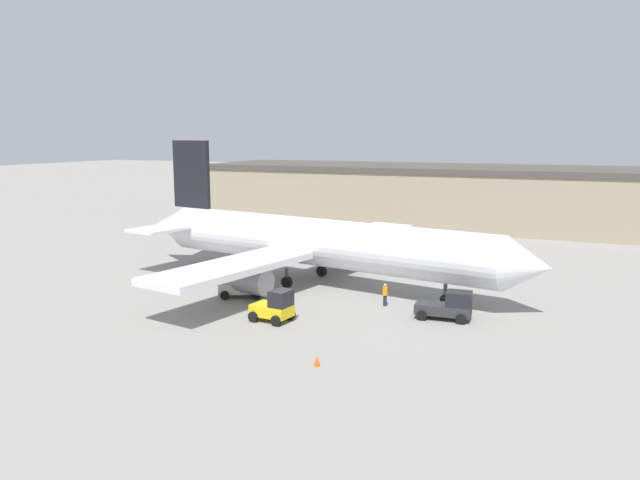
{
  "coord_description": "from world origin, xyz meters",
  "views": [
    {
      "loc": [
        19.93,
        -45.19,
        11.92
      ],
      "look_at": [
        0.0,
        0.0,
        3.64
      ],
      "focal_mm": 35.0,
      "sensor_mm": 36.0,
      "label": 1
    }
  ],
  "objects_px": {
    "baggage_tug": "(448,306)",
    "belt_loader_truck": "(245,283)",
    "airplane": "(310,242)",
    "pushback_tug": "(275,307)",
    "ground_crew_worker": "(385,294)",
    "safety_cone_near": "(317,361)"
  },
  "relations": [
    {
      "from": "baggage_tug",
      "to": "belt_loader_truck",
      "type": "bearing_deg",
      "value": 176.63
    },
    {
      "from": "airplane",
      "to": "ground_crew_worker",
      "type": "height_order",
      "value": "airplane"
    },
    {
      "from": "belt_loader_truck",
      "to": "pushback_tug",
      "type": "distance_m",
      "value": 6.95
    },
    {
      "from": "ground_crew_worker",
      "to": "belt_loader_truck",
      "type": "bearing_deg",
      "value": 49.2
    },
    {
      "from": "baggage_tug",
      "to": "safety_cone_near",
      "type": "bearing_deg",
      "value": -115.84
    },
    {
      "from": "airplane",
      "to": "pushback_tug",
      "type": "distance_m",
      "value": 11.32
    },
    {
      "from": "belt_loader_truck",
      "to": "safety_cone_near",
      "type": "xyz_separation_m",
      "value": [
        10.79,
        -10.95,
        -0.76
      ]
    },
    {
      "from": "ground_crew_worker",
      "to": "baggage_tug",
      "type": "bearing_deg",
      "value": -157.68
    },
    {
      "from": "belt_loader_truck",
      "to": "pushback_tug",
      "type": "bearing_deg",
      "value": -69.16
    },
    {
      "from": "pushback_tug",
      "to": "airplane",
      "type": "bearing_deg",
      "value": 109.17
    },
    {
      "from": "airplane",
      "to": "pushback_tug",
      "type": "height_order",
      "value": "airplane"
    },
    {
      "from": "airplane",
      "to": "pushback_tug",
      "type": "relative_size",
      "value": 13.72
    },
    {
      "from": "ground_crew_worker",
      "to": "pushback_tug",
      "type": "xyz_separation_m",
      "value": [
        -5.39,
        -6.47,
        0.11
      ]
    },
    {
      "from": "airplane",
      "to": "safety_cone_near",
      "type": "bearing_deg",
      "value": -53.98
    },
    {
      "from": "ground_crew_worker",
      "to": "pushback_tug",
      "type": "bearing_deg",
      "value": 90.24
    },
    {
      "from": "baggage_tug",
      "to": "safety_cone_near",
      "type": "distance_m",
      "value": 11.98
    },
    {
      "from": "pushback_tug",
      "to": "belt_loader_truck",
      "type": "bearing_deg",
      "value": 143.08
    },
    {
      "from": "belt_loader_truck",
      "to": "airplane",
      "type": "bearing_deg",
      "value": 40.68
    },
    {
      "from": "baggage_tug",
      "to": "pushback_tug",
      "type": "relative_size",
      "value": 1.35
    },
    {
      "from": "baggage_tug",
      "to": "belt_loader_truck",
      "type": "height_order",
      "value": "belt_loader_truck"
    },
    {
      "from": "belt_loader_truck",
      "to": "ground_crew_worker",
      "type": "bearing_deg",
      "value": -16.49
    },
    {
      "from": "ground_crew_worker",
      "to": "safety_cone_near",
      "type": "bearing_deg",
      "value": 131.64
    }
  ]
}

